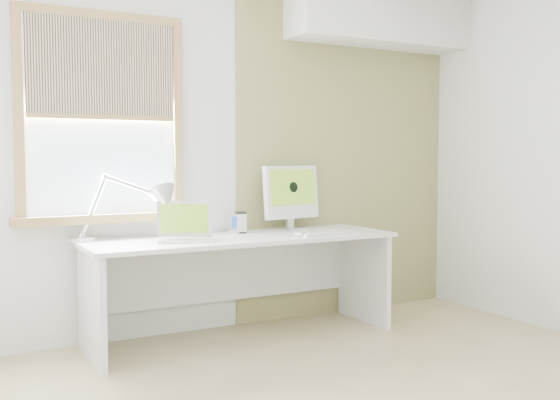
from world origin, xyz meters
TOP-DOWN VIEW (x-y plane):
  - room at (0.00, 0.00)m, footprint 4.04×3.54m
  - accent_wall at (1.00, 1.74)m, footprint 2.00×0.02m
  - soffit at (1.20, 1.57)m, footprint 1.60×0.40m
  - window at (-1.00, 1.71)m, footprint 1.20×0.14m
  - desk at (-0.12, 1.44)m, footprint 2.20×0.70m
  - desk_lamp at (-0.73, 1.56)m, footprint 0.77×0.37m
  - laptop at (-0.55, 1.37)m, footprint 0.44×0.39m
  - phone_dock at (-0.10, 1.55)m, footprint 0.08×0.08m
  - external_drive at (-0.04, 1.58)m, footprint 0.10×0.13m
  - imac at (0.41, 1.62)m, footprint 0.50×0.20m
  - keyboard at (0.44, 1.14)m, footprint 0.46×0.15m
  - mouse at (0.21, 1.16)m, footprint 0.06×0.11m

SIDE VIEW (x-z plane):
  - desk at x=-0.12m, z-range 0.17..0.90m
  - keyboard at x=0.44m, z-range 0.73..0.75m
  - mouse at x=0.21m, z-range 0.73..0.76m
  - phone_dock at x=-0.10m, z-range 0.70..0.84m
  - laptop at x=-0.55m, z-range 0.66..0.92m
  - external_drive at x=-0.04m, z-range 0.73..0.88m
  - desk_lamp at x=-0.73m, z-range 0.74..1.19m
  - imac at x=0.41m, z-range 0.76..1.25m
  - room at x=0.00m, z-range -0.02..2.62m
  - accent_wall at x=1.00m, z-range 0.00..2.60m
  - window at x=-1.00m, z-range 0.83..2.25m
  - soffit at x=1.20m, z-range 2.19..2.61m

